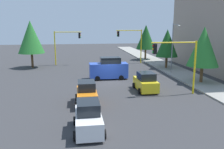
# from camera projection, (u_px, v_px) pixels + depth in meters

# --- Properties ---
(ground_plane) EXTENTS (120.00, 120.00, 0.00)m
(ground_plane) POSITION_uv_depth(u_px,v_px,m) (111.00, 82.00, 29.14)
(ground_plane) COLOR #353538
(sidewalk_kerb) EXTENTS (80.00, 4.00, 0.15)m
(sidewalk_kerb) POSITION_uv_depth(u_px,v_px,m) (177.00, 71.00, 35.49)
(sidewalk_kerb) COLOR gray
(sidewalk_kerb) RESTS_ON ground
(lane_arrow_near) EXTENTS (2.40, 1.10, 1.10)m
(lane_arrow_near) POSITION_uv_depth(u_px,v_px,m) (92.00, 120.00, 17.55)
(lane_arrow_near) COLOR silver
(lane_arrow_near) RESTS_ON ground
(traffic_signal_near_left) EXTENTS (0.36, 4.59, 5.28)m
(traffic_signal_near_left) POSITION_uv_depth(u_px,v_px,m) (177.00, 57.00, 23.38)
(traffic_signal_near_left) COLOR yellow
(traffic_signal_near_left) RESTS_ON ground
(traffic_signal_far_right) EXTENTS (0.36, 4.59, 5.72)m
(traffic_signal_far_right) POSITION_uv_depth(u_px,v_px,m) (66.00, 41.00, 41.06)
(traffic_signal_far_right) COLOR yellow
(traffic_signal_far_right) RESTS_ON ground
(traffic_signal_far_left) EXTENTS (0.36, 4.59, 5.96)m
(traffic_signal_far_left) POSITION_uv_depth(u_px,v_px,m) (132.00, 40.00, 42.68)
(traffic_signal_far_left) COLOR yellow
(traffic_signal_far_left) RESTS_ON ground
(street_lamp_curbside) EXTENTS (2.15, 0.28, 7.00)m
(street_lamp_curbside) POSITION_uv_depth(u_px,v_px,m) (174.00, 43.00, 33.09)
(street_lamp_curbside) COLOR slate
(street_lamp_curbside) RESTS_ON ground
(tree_roadside_mid) EXTENTS (3.38, 3.38, 6.13)m
(tree_roadside_mid) POSITION_uv_depth(u_px,v_px,m) (167.00, 43.00, 37.53)
(tree_roadside_mid) COLOR brown
(tree_roadside_mid) RESTS_ON ground
(tree_roadside_near) EXTENTS (3.63, 3.63, 6.60)m
(tree_roadside_near) POSITION_uv_depth(u_px,v_px,m) (203.00, 47.00, 27.85)
(tree_roadside_near) COLOR brown
(tree_roadside_near) RESTS_ON ground
(tree_roadside_far) EXTENTS (3.72, 3.72, 6.77)m
(tree_roadside_far) POSITION_uv_depth(u_px,v_px,m) (146.00, 37.00, 47.06)
(tree_roadside_far) COLOR brown
(tree_roadside_far) RESTS_ON ground
(tree_opposite_side) EXTENTS (4.08, 4.08, 7.45)m
(tree_opposite_side) POSITION_uv_depth(u_px,v_px,m) (31.00, 37.00, 38.19)
(tree_opposite_side) COLOR brown
(tree_opposite_side) RESTS_ON ground
(delivery_van_blue) EXTENTS (2.22, 4.80, 2.77)m
(delivery_van_blue) POSITION_uv_depth(u_px,v_px,m) (109.00, 69.00, 30.82)
(delivery_van_blue) COLOR blue
(delivery_van_blue) RESTS_ON ground
(car_orange) EXTENTS (3.75, 1.99, 1.98)m
(car_orange) POSITION_uv_depth(u_px,v_px,m) (87.00, 94.00, 21.09)
(car_orange) COLOR orange
(car_orange) RESTS_ON ground
(car_yellow) EXTENTS (3.81, 2.11, 1.98)m
(car_yellow) POSITION_uv_depth(u_px,v_px,m) (146.00, 82.00, 25.28)
(car_yellow) COLOR yellow
(car_yellow) RESTS_ON ground
(car_white) EXTENTS (3.80, 1.96, 1.98)m
(car_white) POSITION_uv_depth(u_px,v_px,m) (88.00, 118.00, 15.62)
(car_white) COLOR white
(car_white) RESTS_ON ground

